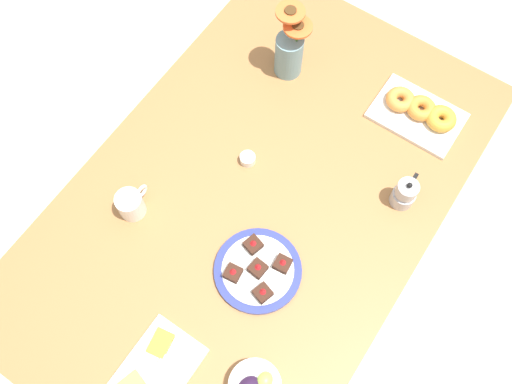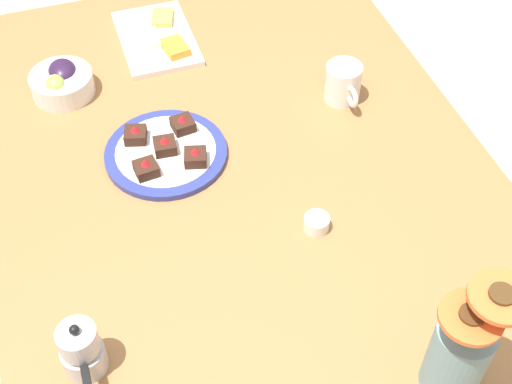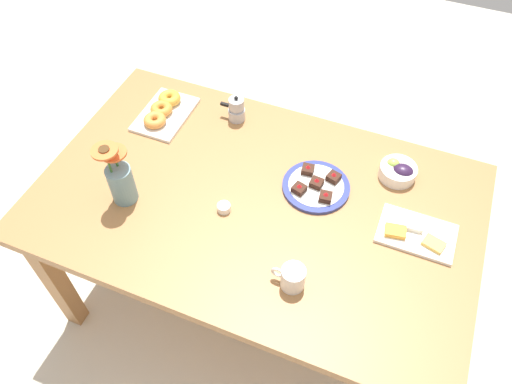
{
  "view_description": "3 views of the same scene",
  "coord_description": "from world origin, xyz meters",
  "px_view_note": "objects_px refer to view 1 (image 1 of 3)",
  "views": [
    {
      "loc": [
        -0.55,
        -0.37,
        2.31
      ],
      "look_at": [
        0.0,
        0.0,
        0.78
      ],
      "focal_mm": 40.0,
      "sensor_mm": 36.0,
      "label": 1
    },
    {
      "loc": [
        0.84,
        -0.28,
        1.78
      ],
      "look_at": [
        0.0,
        0.0,
        0.78
      ],
      "focal_mm": 50.0,
      "sensor_mm": 36.0,
      "label": 2
    },
    {
      "loc": [
        -0.42,
        1.03,
        2.17
      ],
      "look_at": [
        0.0,
        0.0,
        0.78
      ],
      "focal_mm": 35.0,
      "sensor_mm": 36.0,
      "label": 3
    }
  ],
  "objects_px": {
    "dining_table": "(256,208)",
    "flower_vase": "(289,52)",
    "coffee_mug": "(131,204)",
    "croissant_platter": "(420,112)",
    "jam_cup_honey": "(248,159)",
    "cheese_platter": "(154,371)",
    "moka_pot": "(405,194)",
    "dessert_plate": "(258,270)"
  },
  "relations": [
    {
      "from": "jam_cup_honey",
      "to": "croissant_platter",
      "type": "bearing_deg",
      "value": -39.27
    },
    {
      "from": "flower_vase",
      "to": "moka_pot",
      "type": "bearing_deg",
      "value": -111.15
    },
    {
      "from": "dining_table",
      "to": "flower_vase",
      "type": "relative_size",
      "value": 6.04
    },
    {
      "from": "coffee_mug",
      "to": "croissant_platter",
      "type": "distance_m",
      "value": 0.94
    },
    {
      "from": "cheese_platter",
      "to": "flower_vase",
      "type": "bearing_deg",
      "value": 12.97
    },
    {
      "from": "cheese_platter",
      "to": "croissant_platter",
      "type": "relative_size",
      "value": 0.93
    },
    {
      "from": "coffee_mug",
      "to": "flower_vase",
      "type": "xyz_separation_m",
      "value": [
        0.68,
        -0.11,
        0.05
      ]
    },
    {
      "from": "dining_table",
      "to": "cheese_platter",
      "type": "xyz_separation_m",
      "value": [
        -0.57,
        -0.06,
        0.1
      ]
    },
    {
      "from": "cheese_platter",
      "to": "moka_pot",
      "type": "distance_m",
      "value": 0.86
    },
    {
      "from": "cheese_platter",
      "to": "moka_pot",
      "type": "bearing_deg",
      "value": -20.78
    },
    {
      "from": "coffee_mug",
      "to": "moka_pot",
      "type": "xyz_separation_m",
      "value": [
        0.47,
        -0.64,
        0.01
      ]
    },
    {
      "from": "flower_vase",
      "to": "cheese_platter",
      "type": "bearing_deg",
      "value": -167.03
    },
    {
      "from": "cheese_platter",
      "to": "dessert_plate",
      "type": "distance_m",
      "value": 0.39
    },
    {
      "from": "flower_vase",
      "to": "dessert_plate",
      "type": "bearing_deg",
      "value": -154.16
    },
    {
      "from": "dessert_plate",
      "to": "moka_pot",
      "type": "distance_m",
      "value": 0.48
    },
    {
      "from": "dessert_plate",
      "to": "flower_vase",
      "type": "xyz_separation_m",
      "value": [
        0.63,
        0.3,
        0.08
      ]
    },
    {
      "from": "cheese_platter",
      "to": "flower_vase",
      "type": "xyz_separation_m",
      "value": [
        1.01,
        0.23,
        0.08
      ]
    },
    {
      "from": "cheese_platter",
      "to": "jam_cup_honey",
      "type": "xyz_separation_m",
      "value": [
        0.65,
        0.15,
        0.0
      ]
    },
    {
      "from": "coffee_mug",
      "to": "cheese_platter",
      "type": "distance_m",
      "value": 0.47
    },
    {
      "from": "cheese_platter",
      "to": "flower_vase",
      "type": "distance_m",
      "value": 1.04
    },
    {
      "from": "jam_cup_honey",
      "to": "dessert_plate",
      "type": "height_order",
      "value": "dessert_plate"
    },
    {
      "from": "dining_table",
      "to": "moka_pot",
      "type": "relative_size",
      "value": 13.45
    },
    {
      "from": "coffee_mug",
      "to": "moka_pot",
      "type": "height_order",
      "value": "moka_pot"
    },
    {
      "from": "jam_cup_honey",
      "to": "moka_pot",
      "type": "bearing_deg",
      "value": -71.91
    },
    {
      "from": "flower_vase",
      "to": "croissant_platter",
      "type": "bearing_deg",
      "value": -79.27
    },
    {
      "from": "cheese_platter",
      "to": "dessert_plate",
      "type": "height_order",
      "value": "dessert_plate"
    },
    {
      "from": "dining_table",
      "to": "croissant_platter",
      "type": "height_order",
      "value": "croissant_platter"
    },
    {
      "from": "dessert_plate",
      "to": "moka_pot",
      "type": "height_order",
      "value": "moka_pot"
    },
    {
      "from": "dessert_plate",
      "to": "flower_vase",
      "type": "relative_size",
      "value": 0.94
    },
    {
      "from": "dining_table",
      "to": "coffee_mug",
      "type": "distance_m",
      "value": 0.39
    },
    {
      "from": "jam_cup_honey",
      "to": "moka_pot",
      "type": "xyz_separation_m",
      "value": [
        0.15,
        -0.45,
        0.03
      ]
    },
    {
      "from": "cheese_platter",
      "to": "jam_cup_honey",
      "type": "bearing_deg",
      "value": 12.94
    },
    {
      "from": "flower_vase",
      "to": "moka_pot",
      "type": "relative_size",
      "value": 2.23
    },
    {
      "from": "coffee_mug",
      "to": "dessert_plate",
      "type": "height_order",
      "value": "coffee_mug"
    },
    {
      "from": "dining_table",
      "to": "flower_vase",
      "type": "bearing_deg",
      "value": 21.26
    },
    {
      "from": "croissant_platter",
      "to": "cheese_platter",
      "type": "bearing_deg",
      "value": 169.15
    },
    {
      "from": "cheese_platter",
      "to": "dessert_plate",
      "type": "bearing_deg",
      "value": -10.71
    },
    {
      "from": "dining_table",
      "to": "croissant_platter",
      "type": "relative_size",
      "value": 5.71
    },
    {
      "from": "cheese_platter",
      "to": "croissant_platter",
      "type": "bearing_deg",
      "value": -10.85
    },
    {
      "from": "jam_cup_honey",
      "to": "dessert_plate",
      "type": "bearing_deg",
      "value": -140.84
    },
    {
      "from": "dining_table",
      "to": "coffee_mug",
      "type": "bearing_deg",
      "value": 130.4
    },
    {
      "from": "dining_table",
      "to": "dessert_plate",
      "type": "xyz_separation_m",
      "value": [
        -0.19,
        -0.13,
        0.1
      ]
    }
  ]
}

